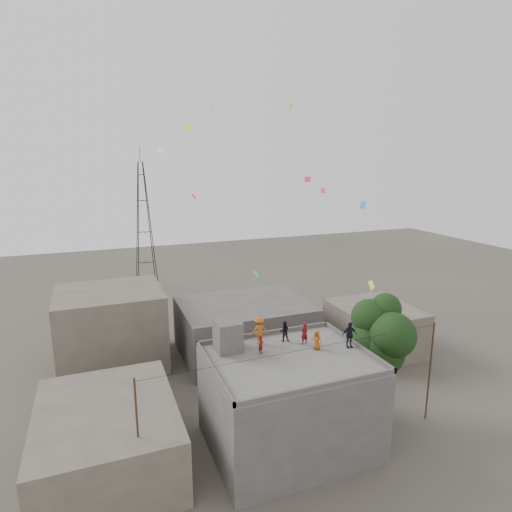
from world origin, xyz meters
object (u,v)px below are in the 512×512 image
(person_red_adult, at_px, (304,333))
(stair_head_box, at_px, (228,335))
(tree, at_px, (381,338))
(transmission_tower, at_px, (144,225))
(person_dark_adult, at_px, (349,335))

(person_red_adult, bearing_deg, stair_head_box, -22.13)
(tree, relative_size, transmission_tower, 0.45)
(transmission_tower, height_order, person_red_adult, transmission_tower)
(transmission_tower, distance_m, person_red_adult, 38.88)
(stair_head_box, height_order, person_red_adult, stair_head_box)
(stair_head_box, bearing_deg, tree, -10.74)
(stair_head_box, distance_m, person_red_adult, 5.17)
(person_dark_adult, bearing_deg, transmission_tower, 108.79)
(person_red_adult, relative_size, person_dark_adult, 0.87)
(tree, bearing_deg, person_dark_adult, -170.10)
(tree, xyz_separation_m, person_red_adult, (-5.49, 1.03, 0.76))
(stair_head_box, relative_size, tree, 0.22)
(transmission_tower, bearing_deg, person_red_adult, -81.30)
(tree, xyz_separation_m, transmission_tower, (-11.37, 39.40, 2.97))
(stair_head_box, relative_size, person_dark_adult, 1.14)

